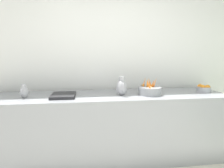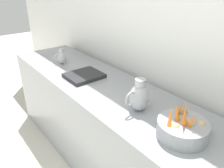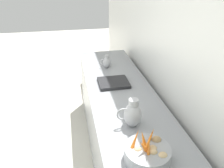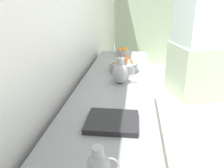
% 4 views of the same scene
% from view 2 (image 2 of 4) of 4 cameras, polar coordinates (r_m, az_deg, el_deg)
% --- Properties ---
extents(tile_wall_left, '(0.10, 7.63, 3.00)m').
position_cam_2_polar(tile_wall_left, '(1.76, 26.59, 11.95)').
color(tile_wall_left, white).
rests_on(tile_wall_left, ground_plane).
extents(prep_counter, '(0.71, 3.38, 0.93)m').
position_cam_2_polar(prep_counter, '(2.15, 2.60, -14.07)').
color(prep_counter, gray).
rests_on(prep_counter, ground_plane).
extents(vegetable_colander, '(0.32, 0.32, 0.24)m').
position_cam_2_polar(vegetable_colander, '(1.48, 17.50, -10.65)').
color(vegetable_colander, gray).
rests_on(vegetable_colander, prep_counter).
extents(metal_pitcher_tall, '(0.21, 0.15, 0.25)m').
position_cam_2_polar(metal_pitcher_tall, '(1.65, 6.96, -3.18)').
color(metal_pitcher_tall, '#A3A3A8').
rests_on(metal_pitcher_tall, prep_counter).
extents(metal_pitcher_short, '(0.15, 0.10, 0.18)m').
position_cam_2_polar(metal_pitcher_short, '(2.62, -12.70, 6.73)').
color(metal_pitcher_short, '#A3A3A8').
rests_on(metal_pitcher_short, prep_counter).
extents(counter_sink_basin, '(0.34, 0.30, 0.04)m').
position_cam_2_polar(counter_sink_basin, '(2.24, -7.13, 2.15)').
color(counter_sink_basin, '#232326').
rests_on(counter_sink_basin, prep_counter).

